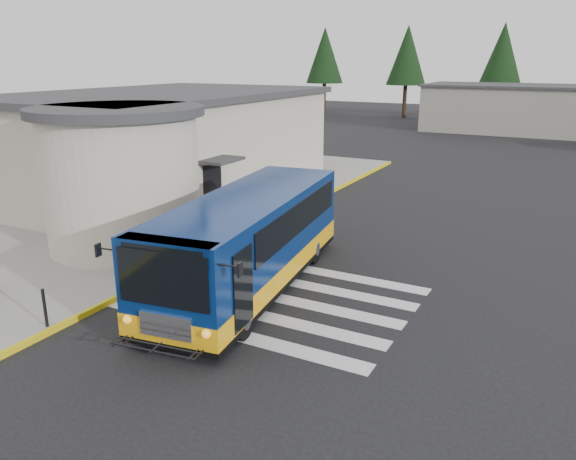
% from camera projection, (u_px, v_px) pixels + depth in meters
% --- Properties ---
extents(ground, '(140.00, 140.00, 0.00)m').
position_uv_depth(ground, '(296.00, 289.00, 16.42)').
color(ground, black).
rests_on(ground, ground).
extents(sidewalk, '(10.00, 34.00, 0.15)m').
position_uv_depth(sidewalk, '(151.00, 216.00, 23.82)').
color(sidewalk, gray).
rests_on(sidewalk, ground).
extents(curb_strip, '(0.12, 34.00, 0.16)m').
position_uv_depth(curb_strip, '(250.00, 232.00, 21.59)').
color(curb_strip, yellow).
rests_on(curb_strip, ground).
extents(station_building, '(12.70, 18.70, 4.80)m').
position_uv_depth(station_building, '(159.00, 145.00, 26.37)').
color(station_building, '#BCB09F').
rests_on(station_building, ground).
extents(crosswalk, '(8.00, 5.35, 0.01)m').
position_uv_depth(crosswalk, '(268.00, 296.00, 15.97)').
color(crosswalk, silver).
rests_on(crosswalk, ground).
extents(transit_bus, '(4.24, 10.01, 2.76)m').
position_uv_depth(transit_bus, '(249.00, 245.00, 16.20)').
color(transit_bus, navy).
rests_on(transit_bus, ground).
extents(pedestrian_a, '(0.51, 0.65, 1.58)m').
position_uv_depth(pedestrian_a, '(110.00, 237.00, 18.14)').
color(pedestrian_a, black).
rests_on(pedestrian_a, sidewalk).
extents(bollard, '(0.08, 0.08, 0.99)m').
position_uv_depth(bollard, '(45.00, 308.00, 13.68)').
color(bollard, black).
rests_on(bollard, sidewalk).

